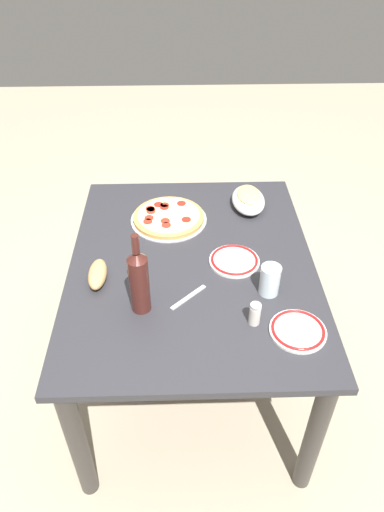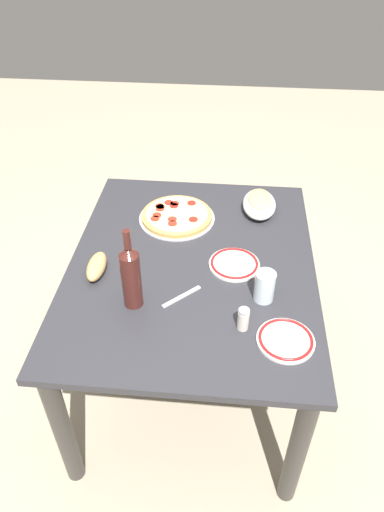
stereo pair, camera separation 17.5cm
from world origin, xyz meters
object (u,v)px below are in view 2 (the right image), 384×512
object	(u,v)px
pepperoni_pizza	(177,216)
spice_shaker	(243,319)
dining_table	(192,282)
side_plate_near	(286,340)
side_plate_far	(234,264)
baked_pasta_dish	(259,203)
wine_bottle	(131,276)
water_glass	(265,286)
bread_loaf	(97,266)

from	to	relation	value
pepperoni_pizza	spice_shaker	xyz separation A→B (m)	(0.62, 0.30, 0.03)
dining_table	side_plate_near	distance (m)	0.53
side_plate_near	side_plate_far	size ratio (longest dim) A/B	0.96
baked_pasta_dish	side_plate_near	size ratio (longest dim) A/B	1.24
wine_bottle	side_plate_far	world-z (taller)	wine_bottle
dining_table	baked_pasta_dish	world-z (taller)	baked_pasta_dish
pepperoni_pizza	wine_bottle	size ratio (longest dim) A/B	1.04
spice_shaker	pepperoni_pizza	bearing A→B (deg)	-154.20
dining_table	side_plate_far	size ratio (longest dim) A/B	6.06
dining_table	wine_bottle	size ratio (longest dim) A/B	3.76
pepperoni_pizza	dining_table	bearing A→B (deg)	18.27
side_plate_near	spice_shaker	world-z (taller)	spice_shaker
water_glass	pepperoni_pizza	bearing A→B (deg)	-141.66
spice_shaker	baked_pasta_dish	bearing A→B (deg)	174.74
baked_pasta_dish	water_glass	world-z (taller)	water_glass
water_glass	side_plate_near	xyz separation A→B (m)	(0.20, 0.07, -0.05)
baked_pasta_dish	wine_bottle	distance (m)	0.79
pepperoni_pizza	baked_pasta_dish	xyz separation A→B (m)	(-0.10, 0.37, 0.03)
dining_table	spice_shaker	world-z (taller)	spice_shaker
wine_bottle	side_plate_near	xyz separation A→B (m)	(0.13, 0.54, -0.13)
baked_pasta_dish	side_plate_far	world-z (taller)	baked_pasta_dish
pepperoni_pizza	side_plate_near	distance (m)	0.81
water_glass	dining_table	bearing A→B (deg)	-123.12
water_glass	side_plate_near	world-z (taller)	water_glass
pepperoni_pizza	baked_pasta_dish	distance (m)	0.38
water_glass	side_plate_far	size ratio (longest dim) A/B	0.60
wine_bottle	water_glass	size ratio (longest dim) A/B	2.71
baked_pasta_dish	side_plate_near	bearing A→B (deg)	5.68
dining_table	bread_loaf	bearing A→B (deg)	-74.74
dining_table	side_plate_near	size ratio (longest dim) A/B	6.30
dining_table	wine_bottle	world-z (taller)	wine_bottle
pepperoni_pizza	baked_pasta_dish	bearing A→B (deg)	105.04
wine_bottle	side_plate_near	bearing A→B (deg)	76.38
side_plate_far	wine_bottle	bearing A→B (deg)	-55.82
baked_pasta_dish	bread_loaf	xyz separation A→B (m)	(0.49, -0.63, -0.01)
wine_bottle	spice_shaker	bearing A→B (deg)	78.24
wine_bottle	side_plate_near	distance (m)	0.57
side_plate_near	spice_shaker	bearing A→B (deg)	-108.58
water_glass	bread_loaf	world-z (taller)	water_glass
wine_bottle	side_plate_far	size ratio (longest dim) A/B	1.61
bread_loaf	spice_shaker	world-z (taller)	spice_shaker
dining_table	side_plate_far	bearing A→B (deg)	87.66
side_plate_far	bread_loaf	size ratio (longest dim) A/B	1.23
dining_table	water_glass	xyz separation A→B (m)	(0.18, 0.28, 0.17)
pepperoni_pizza	side_plate_near	xyz separation A→B (m)	(0.67, 0.44, -0.01)
wine_bottle	spice_shaker	distance (m)	0.41
wine_bottle	side_plate_far	distance (m)	0.45
pepperoni_pizza	wine_bottle	bearing A→B (deg)	-9.59
pepperoni_pizza	bread_loaf	size ratio (longest dim) A/B	2.08
wine_bottle	side_plate_near	size ratio (longest dim) A/B	1.68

